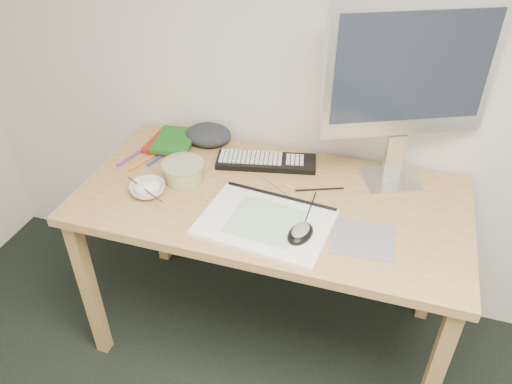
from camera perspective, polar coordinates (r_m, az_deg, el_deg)
desk at (r=1.85m, az=1.69°, el=-2.56°), size 1.40×0.70×0.75m
mousepad at (r=1.66m, az=12.18°, el=-5.27°), size 0.21×0.20×0.00m
sketchpad at (r=1.68m, az=1.07°, el=-3.49°), size 0.46×0.35×0.01m
keyboard at (r=1.97m, az=1.18°, el=3.48°), size 0.41×0.20×0.02m
monitor at (r=1.76m, az=17.16°, el=12.68°), size 0.54×0.28×0.67m
mouse at (r=1.61m, az=5.12°, el=-4.40°), size 0.10×0.13×0.04m
rice_bowl at (r=1.85m, az=-12.27°, el=0.30°), size 0.15×0.15×0.04m
chopsticks at (r=1.81m, az=-12.63°, el=0.30°), size 0.20×0.12×0.02m
fruit_tub at (r=1.88m, az=-8.29°, el=2.31°), size 0.20×0.20×0.08m
book_red at (r=2.14m, az=-9.68°, el=5.69°), size 0.17×0.22×0.02m
book_green at (r=2.11m, az=-9.24°, el=5.86°), size 0.18×0.23×0.02m
cloth_lump at (r=2.12m, az=-5.47°, el=6.52°), size 0.19×0.16×0.07m
pencil_pink at (r=1.80m, az=2.69°, el=-0.58°), size 0.18×0.01×0.01m
pencil_tan at (r=1.86m, az=2.15°, el=0.79°), size 0.14×0.10×0.01m
pencil_black at (r=1.85m, az=7.27°, el=0.31°), size 0.17×0.07×0.01m
marker_blue at (r=2.05m, az=-10.99°, el=3.94°), size 0.05×0.14×0.01m
marker_orange at (r=2.03m, az=-12.82°, el=3.39°), size 0.06×0.14×0.01m
marker_purple at (r=2.07m, az=-14.35°, el=3.76°), size 0.05×0.13×0.01m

